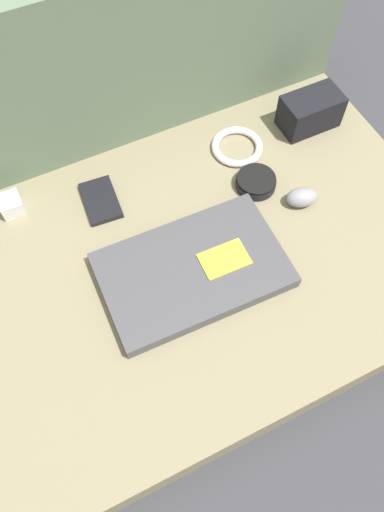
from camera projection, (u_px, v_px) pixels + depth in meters
name	position (u px, v px, depth m)	size (l,w,h in m)	color
ground_plane	(192.00, 284.00, 1.06)	(8.00, 8.00, 0.00)	#38383D
couch_seat	(192.00, 273.00, 1.02)	(1.05, 0.67, 0.10)	#847A5B
couch_backrest	(102.00, 67.00, 1.04)	(1.05, 0.20, 0.47)	#60755B
laptop	(193.00, 270.00, 0.94)	(0.35, 0.22, 0.03)	#47474C
computer_mouse	(302.00, 197.00, 1.02)	(0.07, 0.06, 0.04)	gray
speaker_puck	(256.00, 182.00, 1.05)	(0.09, 0.09, 0.03)	black
phone_silver	(101.00, 200.00, 1.03)	(0.08, 0.11, 0.01)	black
camera_pouch	(310.00, 111.00, 1.11)	(0.13, 0.08, 0.08)	black
charger_brick	(11.00, 205.00, 1.01)	(0.04, 0.05, 0.04)	silver
cable_coil	(237.00, 147.00, 1.10)	(0.11, 0.11, 0.02)	white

